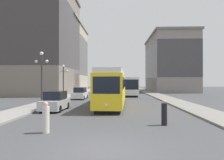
{
  "coord_description": "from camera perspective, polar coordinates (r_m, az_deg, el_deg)",
  "views": [
    {
      "loc": [
        0.63,
        -8.4,
        2.74
      ],
      "look_at": [
        -0.0,
        11.9,
        2.88
      ],
      "focal_mm": 32.93,
      "sensor_mm": 36.0,
      "label": 1
    }
  ],
  "objects": [
    {
      "name": "pedestrian_crossing_far",
      "position": [
        11.65,
        -17.89,
        -10.13
      ],
      "size": [
        0.37,
        0.37,
        1.65
      ],
      "rotation": [
        0.0,
        0.0,
        1.69
      ],
      "color": "beige",
      "rests_on": "ground"
    },
    {
      "name": "lamp_post_left_near",
      "position": [
        22.26,
        -18.96,
        2.47
      ],
      "size": [
        1.41,
        0.36,
        5.64
      ],
      "color": "#333338",
      "rests_on": "sidewalk_left"
    },
    {
      "name": "sidewalk_left",
      "position": [
        49.25,
        -8.48,
        -3.49
      ],
      "size": [
        2.97,
        120.0,
        0.15
      ],
      "primitive_type": "cube",
      "color": "gray",
      "rests_on": "ground"
    },
    {
      "name": "ground_plane",
      "position": [
        8.85,
        -2.5,
        -18.44
      ],
      "size": [
        200.0,
        200.0,
        0.0
      ],
      "primitive_type": "plane",
      "color": "#424244"
    },
    {
      "name": "lamp_post_left_far",
      "position": [
        30.17,
        -13.35,
        0.96
      ],
      "size": [
        1.41,
        0.36,
        4.97
      ],
      "color": "#333338",
      "rests_on": "sidewalk_left"
    },
    {
      "name": "streetcar",
      "position": [
        23.54,
        0.23,
        -1.96
      ],
      "size": [
        3.28,
        14.34,
        3.89
      ],
      "rotation": [
        0.0,
        0.0,
        -0.05
      ],
      "color": "black",
      "rests_on": "ground"
    },
    {
      "name": "building_left_midblock",
      "position": [
        47.88,
        -17.64,
        10.42
      ],
      "size": [
        11.42,
        19.41,
        22.75
      ],
      "color": "slate",
      "rests_on": "ground"
    },
    {
      "name": "parked_car_left_near",
      "position": [
        20.25,
        -15.46,
        -5.77
      ],
      "size": [
        1.96,
        4.29,
        1.82
      ],
      "rotation": [
        0.0,
        0.0,
        -0.02
      ],
      "color": "black",
      "rests_on": "ground"
    },
    {
      "name": "sidewalk_right",
      "position": [
        49.05,
        10.59,
        -3.5
      ],
      "size": [
        2.97,
        120.0,
        0.15
      ],
      "primitive_type": "cube",
      "color": "gray",
      "rests_on": "ground"
    },
    {
      "name": "pedestrian_crossing_near",
      "position": [
        13.41,
        14.3,
        -8.98
      ],
      "size": [
        0.36,
        0.36,
        1.59
      ],
      "rotation": [
        0.0,
        0.0,
        3.21
      ],
      "color": "black",
      "rests_on": "ground"
    },
    {
      "name": "building_left_corner",
      "position": [
        60.38,
        -14.41,
        6.2
      ],
      "size": [
        13.58,
        21.16,
        18.81
      ],
      "color": "#B2A893",
      "rests_on": "ground"
    },
    {
      "name": "parked_car_left_mid",
      "position": [
        32.44,
        -8.85,
        -3.75
      ],
      "size": [
        2.0,
        4.33,
        1.82
      ],
      "rotation": [
        0.0,
        0.0,
        -0.03
      ],
      "color": "black",
      "rests_on": "ground"
    },
    {
      "name": "transit_bus",
      "position": [
        40.97,
        4.99,
        -1.5
      ],
      "size": [
        2.7,
        12.38,
        3.45
      ],
      "rotation": [
        0.0,
        0.0,
        -0.01
      ],
      "color": "black",
      "rests_on": "ground"
    },
    {
      "name": "building_right_corner",
      "position": [
        59.93,
        15.51,
        4.53
      ],
      "size": [
        11.01,
        21.24,
        15.34
      ],
      "color": "gray",
      "rests_on": "ground"
    }
  ]
}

